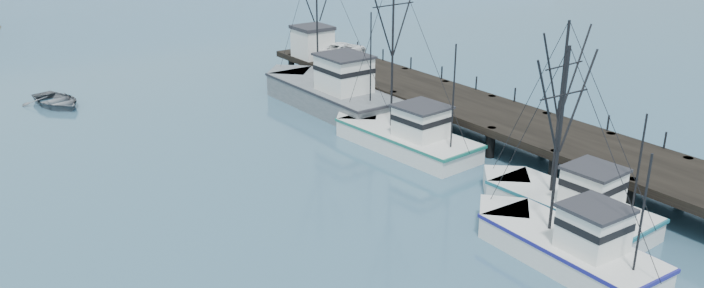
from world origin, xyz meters
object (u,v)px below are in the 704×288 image
(trawler_mid, at_px, (564,244))
(work_vessel, at_px, (329,92))
(trawler_near, at_px, (565,204))
(pier, at_px, (466,106))
(pier_shed, at_px, (313,41))
(pickup_truck, at_px, (343,50))
(motorboat, at_px, (57,106))
(trawler_far, at_px, (403,136))

(trawler_mid, relative_size, work_vessel, 0.68)
(trawler_near, bearing_deg, pier, 66.63)
(pier_shed, bearing_deg, work_vessel, -114.20)
(pier_shed, bearing_deg, pier, -85.24)
(work_vessel, height_order, pickup_truck, work_vessel)
(motorboat, bearing_deg, pickup_truck, -27.69)
(pickup_truck, bearing_deg, pier_shed, 33.18)
(trawler_far, relative_size, work_vessel, 0.81)
(work_vessel, xyz_separation_m, pier_shed, (3.66, 8.14, 2.19))
(work_vessel, height_order, motorboat, work_vessel)
(trawler_mid, relative_size, pickup_truck, 2.07)
(trawler_far, distance_m, pickup_truck, 18.08)
(trawler_mid, height_order, pickup_truck, trawler_mid)
(pier, distance_m, work_vessel, 11.14)
(trawler_mid, xyz_separation_m, trawler_far, (3.29, 15.78, 0.00))
(pier, relative_size, trawler_far, 3.58)
(trawler_far, bearing_deg, work_vessel, 84.99)
(trawler_far, bearing_deg, pier_shed, 76.09)
(trawler_far, bearing_deg, motorboat, 125.66)
(work_vessel, distance_m, pier_shed, 9.18)
(work_vessel, height_order, pier_shed, work_vessel)
(work_vessel, relative_size, pickup_truck, 3.05)
(trawler_far, relative_size, pickup_truck, 2.48)
(trawler_near, bearing_deg, trawler_mid, -141.98)
(trawler_far, xyz_separation_m, pickup_truck, (6.68, 16.70, 1.87))
(trawler_near, height_order, trawler_mid, trawler_near)
(pier_shed, height_order, motorboat, pier_shed)
(pier_shed, xyz_separation_m, pickup_truck, (2.13, -1.70, -0.73))
(motorboat, bearing_deg, pier_shed, -24.81)
(motorboat, bearing_deg, work_vessel, -48.68)
(trawler_far, height_order, motorboat, trawler_far)
(pier_shed, distance_m, motorboat, 21.83)
(work_vessel, bearing_deg, trawler_far, -95.01)
(trawler_near, distance_m, pier_shed, 31.80)
(trawler_near, relative_size, trawler_mid, 1.03)
(trawler_mid, bearing_deg, work_vessel, 80.85)
(pier, xyz_separation_m, pickup_truck, (0.63, 16.30, 1.00))
(work_vessel, bearing_deg, pier_shed, 65.80)
(trawler_mid, xyz_separation_m, pier_shed, (7.85, 34.18, 2.60))
(trawler_near, distance_m, trawler_mid, 4.52)
(trawler_mid, height_order, motorboat, trawler_mid)
(pier_shed, xyz_separation_m, motorboat, (-21.06, 4.61, -3.42))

